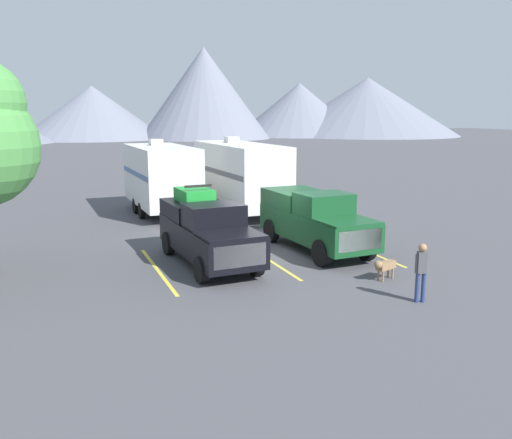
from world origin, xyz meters
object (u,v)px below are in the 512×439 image
object	(u,v)px
person_a	(421,269)
dog	(384,266)
camper_trailer_a	(161,175)
pickup_truck_b	(314,218)
pickup_truck_a	(207,229)
camper_trailer_b	(240,173)

from	to	relation	value
person_a	dog	world-z (taller)	person_a
camper_trailer_a	person_a	size ratio (longest dim) A/B	4.58
pickup_truck_b	person_a	size ratio (longest dim) A/B	3.50
pickup_truck_a	camper_trailer_b	xyz separation A→B (m)	(4.21, 8.38, 0.82)
camper_trailer_b	person_a	distance (m)	14.25
camper_trailer_a	camper_trailer_b	distance (m)	3.88
camper_trailer_a	person_a	distance (m)	15.73
pickup_truck_a	camper_trailer_a	xyz separation A→B (m)	(0.48, 9.43, 0.77)
pickup_truck_b	dog	size ratio (longest dim) A/B	6.04
camper_trailer_a	person_a	bearing A→B (deg)	-76.35
pickup_truck_a	dog	world-z (taller)	pickup_truck_a
pickup_truck_b	camper_trailer_a	xyz separation A→B (m)	(-3.70, 9.13, 0.76)
pickup_truck_a	dog	bearing A→B (deg)	-40.91
pickup_truck_a	camper_trailer_a	size ratio (longest dim) A/B	0.74
person_a	pickup_truck_a	bearing A→B (deg)	125.66
camper_trailer_a	dog	distance (m)	13.91
dog	pickup_truck_a	bearing A→B (deg)	139.09
pickup_truck_b	dog	world-z (taller)	pickup_truck_b
pickup_truck_a	camper_trailer_a	bearing A→B (deg)	87.11
pickup_truck_b	person_a	distance (m)	6.13
pickup_truck_b	dog	bearing A→B (deg)	-86.62
person_a	dog	distance (m)	2.07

